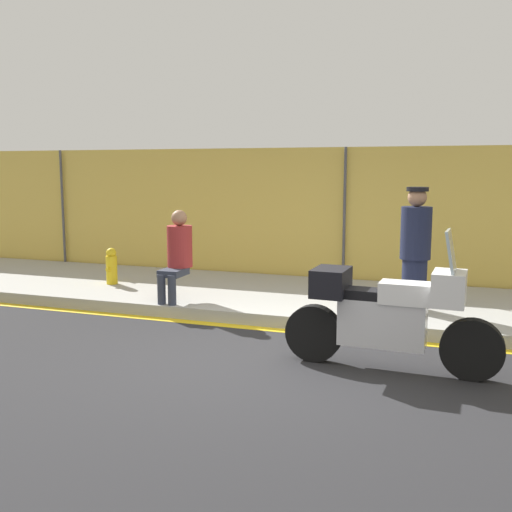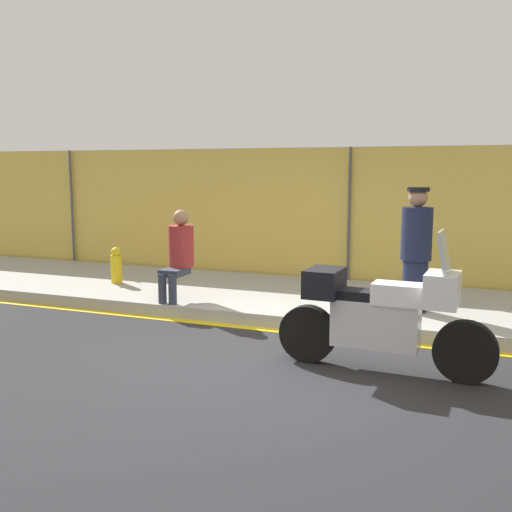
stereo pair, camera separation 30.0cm
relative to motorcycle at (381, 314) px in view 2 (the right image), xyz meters
name	(u,v)px [view 2 (the right image)]	position (x,y,z in m)	size (l,w,h in m)	color
ground_plane	(260,360)	(-1.30, -0.13, -0.61)	(120.00, 120.00, 0.00)	#262628
sidewalk	(326,301)	(-1.30, 2.67, -0.53)	(43.87, 2.97, 0.17)	#9E9E99
curb_paint_stripe	(294,332)	(-1.30, 1.09, -0.61)	(43.87, 0.18, 0.01)	gold
storefront_fence	(350,219)	(-1.30, 4.25, 0.63)	(41.67, 0.17, 2.48)	gold
motorcycle	(381,314)	(0.00, 0.00, 0.00)	(2.28, 0.54, 1.51)	black
officer_standing	(416,249)	(0.09, 2.15, 0.42)	(0.41, 0.41, 1.70)	#191E38
person_seated_on_curb	(179,250)	(-3.29, 1.66, 0.30)	(0.38, 0.68, 1.33)	#2D3342
fire_hydrant	(116,265)	(-4.90, 2.37, -0.14)	(0.19, 0.23, 0.62)	gold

